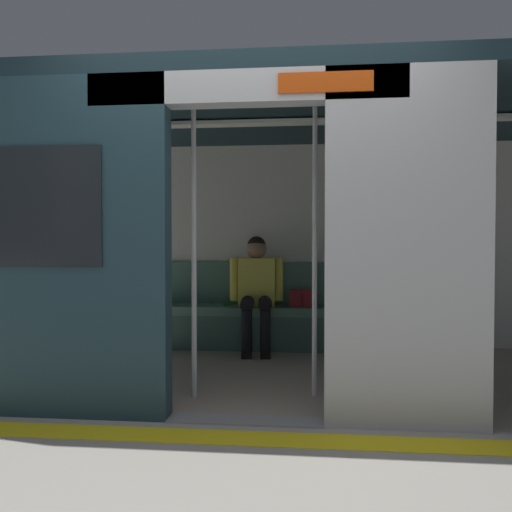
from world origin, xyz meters
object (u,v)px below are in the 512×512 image
at_px(book, 225,303).
at_px(bench_seat, 273,316).
at_px(person_seated, 256,285).
at_px(handbag, 302,298).
at_px(grab_pole_door, 194,249).
at_px(grab_pole_far, 315,249).
at_px(train_car, 256,195).

bearing_deg(book, bench_seat, -160.06).
bearing_deg(person_seated, handbag, -170.15).
bearing_deg(handbag, grab_pole_door, 68.34).
distance_m(bench_seat, person_seated, 0.37).
xyz_separation_m(bench_seat, person_seated, (0.17, 0.05, 0.33)).
bearing_deg(grab_pole_far, person_seated, -69.85).
bearing_deg(bench_seat, grab_pole_far, 104.36).
bearing_deg(grab_pole_door, handbag, -111.66).
relative_size(bench_seat, book, 11.93).
xyz_separation_m(bench_seat, handbag, (-0.31, -0.03, 0.19)).
distance_m(bench_seat, grab_pole_far, 1.88).
height_order(person_seated, handbag, person_seated).
height_order(train_car, person_seated, train_car).
height_order(person_seated, grab_pole_far, grab_pole_far).
xyz_separation_m(train_car, book, (0.45, -1.15, -1.05)).
height_order(train_car, handbag, train_car).
distance_m(handbag, book, 0.83).
xyz_separation_m(person_seated, grab_pole_far, (-0.60, 1.62, 0.40)).
distance_m(train_car, bench_seat, 1.58).
bearing_deg(grab_pole_door, train_car, -115.56).
relative_size(person_seated, grab_pole_far, 0.55).
bearing_deg(book, grab_pole_far, 147.79).
bearing_deg(bench_seat, book, -9.69).
bearing_deg(grab_pole_door, person_seated, -98.44).
relative_size(handbag, grab_pole_far, 0.12).
relative_size(handbag, book, 1.18).
bearing_deg(handbag, person_seated, 9.85).
bearing_deg(grab_pole_door, grab_pole_far, -170.44).
relative_size(train_car, grab_pole_door, 2.98).
xyz_separation_m(handbag, grab_pole_far, (-0.12, 1.70, 0.54)).
bearing_deg(person_seated, grab_pole_far, 110.15).
distance_m(grab_pole_door, grab_pole_far, 0.87).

